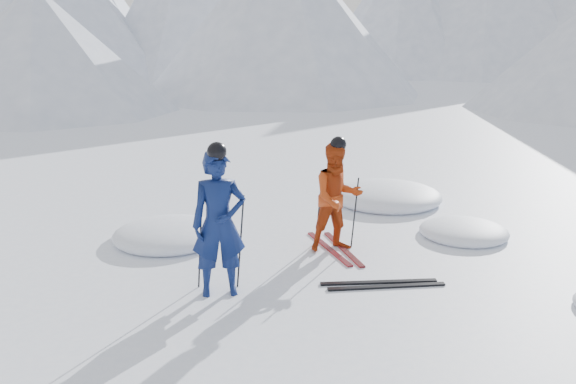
{
  "coord_description": "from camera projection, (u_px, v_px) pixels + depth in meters",
  "views": [
    {
      "loc": [
        -1.23,
        -8.62,
        3.53
      ],
      "look_at": [
        -1.85,
        0.5,
        1.1
      ],
      "focal_mm": 38.0,
      "sensor_mm": 36.0,
      "label": 1
    }
  ],
  "objects": [
    {
      "name": "snow_lumps",
      "position": [
        350.0,
        220.0,
        11.7
      ],
      "size": [
        8.11,
        6.84,
        0.52
      ],
      "color": "white",
      "rests_on": "ground"
    },
    {
      "name": "pole_red_right",
      "position": [
        355.0,
        213.0,
        10.11
      ],
      "size": [
        0.12,
        0.08,
        1.19
      ],
      "primitive_type": "cylinder",
      "rotation": [
        -0.05,
        0.08,
        0.0
      ],
      "color": "black",
      "rests_on": "ground"
    },
    {
      "name": "pole_blue_right",
      "position": [
        241.0,
        242.0,
        8.51
      ],
      "size": [
        0.13,
        0.08,
        1.34
      ],
      "primitive_type": "cylinder",
      "rotation": [
        -0.04,
        0.08,
        0.0
      ],
      "color": "black",
      "rests_on": "ground"
    },
    {
      "name": "pole_blue_left",
      "position": [
        200.0,
        243.0,
        8.45
      ],
      "size": [
        0.13,
        0.09,
        1.34
      ],
      "primitive_type": "cylinder",
      "rotation": [
        0.05,
        0.08,
        0.0
      ],
      "color": "black",
      "rests_on": "ground"
    },
    {
      "name": "pole_red_left",
      "position": [
        319.0,
        210.0,
        10.24
      ],
      "size": [
        0.12,
        0.09,
        1.19
      ],
      "primitive_type": "cylinder",
      "rotation": [
        0.06,
        0.08,
        0.0
      ],
      "color": "black",
      "rests_on": "ground"
    },
    {
      "name": "ski_loose_b",
      "position": [
        387.0,
        287.0,
        8.63
      ],
      "size": [
        1.69,
        0.4,
        0.03
      ],
      "primitive_type": "cube",
      "rotation": [
        0.0,
        0.0,
        1.76
      ],
      "color": "black",
      "rests_on": "ground"
    },
    {
      "name": "skier_red",
      "position": [
        337.0,
        198.0,
        9.91
      ],
      "size": [
        1.06,
        0.95,
        1.79
      ],
      "primitive_type": "imported",
      "rotation": [
        0.0,
        0.0,
        0.37
      ],
      "color": "#AC350D",
      "rests_on": "ground"
    },
    {
      "name": "ground",
      "position": [
        409.0,
        273.0,
        9.13
      ],
      "size": [
        160.0,
        160.0,
        0.0
      ],
      "primitive_type": "plane",
      "color": "white",
      "rests_on": "ground"
    },
    {
      "name": "skier_blue",
      "position": [
        219.0,
        224.0,
        8.19
      ],
      "size": [
        0.83,
        0.65,
        2.02
      ],
      "primitive_type": "imported",
      "rotation": [
        0.0,
        0.0,
        0.25
      ],
      "color": "#0C1B4D",
      "rests_on": "ground"
    },
    {
      "name": "ski_loose_a",
      "position": [
        379.0,
        282.0,
        8.78
      ],
      "size": [
        1.69,
        0.34,
        0.03
      ],
      "primitive_type": "cube",
      "rotation": [
        0.0,
        0.0,
        1.72
      ],
      "color": "black",
      "rests_on": "ground"
    },
    {
      "name": "ski_worn_left",
      "position": [
        329.0,
        248.0,
        10.14
      ],
      "size": [
        0.76,
        1.6,
        0.03
      ],
      "primitive_type": "cube",
      "rotation": [
        0.0,
        0.0,
        0.41
      ],
      "color": "black",
      "rests_on": "ground"
    },
    {
      "name": "ski_worn_right",
      "position": [
        343.0,
        249.0,
        10.12
      ],
      "size": [
        0.65,
        1.63,
        0.03
      ],
      "primitive_type": "cube",
      "rotation": [
        0.0,
        0.0,
        0.34
      ],
      "color": "black",
      "rests_on": "ground"
    }
  ]
}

